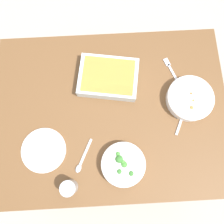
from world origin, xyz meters
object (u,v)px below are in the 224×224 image
at_px(fork_on_table, 171,70).
at_px(spoon_spare, 82,160).
at_px(stew_bowl, 190,99).
at_px(side_plate, 44,150).
at_px(spoon_by_stew, 183,114).
at_px(spoon_by_broccoli, 127,156).
at_px(broccoli_bowl, 123,164).
at_px(drink_cup, 69,188).
at_px(baking_dish, 108,77).

bearing_deg(fork_on_table, spoon_spare, -137.59).
distance_m(stew_bowl, side_plate, 0.77).
bearing_deg(spoon_spare, spoon_by_stew, 21.19).
relative_size(spoon_by_broccoli, spoon_spare, 0.97).
bearing_deg(side_plate, broccoli_bowl, -12.88).
bearing_deg(stew_bowl, spoon_by_broccoli, -141.46).
bearing_deg(side_plate, drink_cup, -54.23).
height_order(stew_bowl, spoon_by_broccoli, stew_bowl).
distance_m(drink_cup, spoon_by_stew, 0.66).
relative_size(drink_cup, side_plate, 0.39).
distance_m(baking_dish, side_plate, 0.49).
xyz_separation_m(spoon_by_stew, spoon_spare, (-0.52, -0.20, 0.00)).
xyz_separation_m(side_plate, spoon_by_stew, (0.71, 0.14, -0.00)).
bearing_deg(baking_dish, fork_on_table, 5.71).
xyz_separation_m(broccoli_bowl, fork_on_table, (0.29, 0.48, -0.03)).
bearing_deg(baking_dish, stew_bowl, -18.54).
bearing_deg(baking_dish, broccoli_bowl, -83.71).
distance_m(baking_dish, drink_cup, 0.57).
bearing_deg(stew_bowl, drink_cup, -147.09).
height_order(broccoli_bowl, baking_dish, broccoli_bowl).
distance_m(drink_cup, spoon_by_broccoli, 0.31).
xyz_separation_m(stew_bowl, fork_on_table, (-0.07, 0.17, -0.03)).
distance_m(drink_cup, spoon_spare, 0.14).
relative_size(stew_bowl, fork_on_table, 1.38).
bearing_deg(spoon_by_stew, spoon_spare, -158.81).
bearing_deg(drink_cup, spoon_by_stew, 29.13).
bearing_deg(broccoli_bowl, stew_bowl, 40.47).
distance_m(broccoli_bowl, side_plate, 0.40).
bearing_deg(stew_bowl, fork_on_table, 111.37).
bearing_deg(broccoli_bowl, spoon_by_broccoli, 60.05).
xyz_separation_m(side_plate, spoon_spare, (0.19, -0.06, -0.00)).
height_order(stew_bowl, baking_dish, same).
height_order(baking_dish, spoon_by_stew, baking_dish).
relative_size(drink_cup, spoon_by_broccoli, 0.53).
xyz_separation_m(baking_dish, fork_on_table, (0.34, 0.03, -0.03)).
bearing_deg(spoon_spare, side_plate, 162.41).
bearing_deg(broccoli_bowl, spoon_by_stew, 35.52).
xyz_separation_m(stew_bowl, broccoli_bowl, (-0.36, -0.31, -0.00)).
bearing_deg(drink_cup, stew_bowl, 32.91).
height_order(broccoli_bowl, spoon_by_stew, broccoli_bowl).
height_order(drink_cup, spoon_by_stew, drink_cup).
distance_m(spoon_by_stew, spoon_by_broccoli, 0.36).
relative_size(side_plate, spoon_spare, 1.32).
relative_size(baking_dish, spoon_by_stew, 1.98).
xyz_separation_m(broccoli_bowl, spoon_spare, (-0.20, 0.03, -0.03)).
xyz_separation_m(broccoli_bowl, drink_cup, (-0.26, -0.09, 0.01)).
relative_size(broccoli_bowl, side_plate, 0.96).
bearing_deg(side_plate, spoon_by_broccoli, -7.11).
height_order(stew_bowl, drink_cup, drink_cup).
relative_size(baking_dish, side_plate, 1.51).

